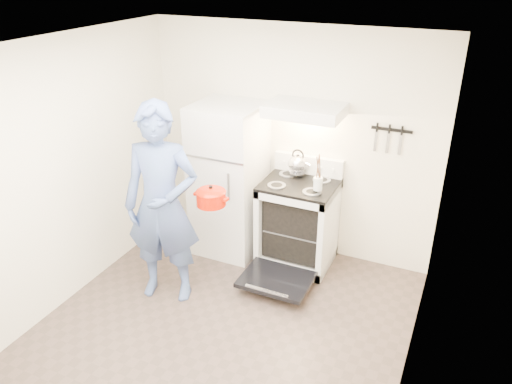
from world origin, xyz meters
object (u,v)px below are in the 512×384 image
tea_kettle (298,163)px  dutch_oven (211,198)px  refrigerator (229,180)px  stove_body (298,224)px  person (162,205)px

tea_kettle → dutch_oven: bearing=-116.1°
refrigerator → stove_body: (0.81, 0.02, -0.39)m
stove_body → person: (-0.97, -1.07, 0.53)m
refrigerator → dutch_oven: refrigerator is taller
person → refrigerator: bearing=65.9°
stove_body → tea_kettle: tea_kettle is taller
stove_body → tea_kettle: 0.67m
refrigerator → stove_body: 0.90m
stove_body → tea_kettle: bearing=117.1°
stove_body → dutch_oven: bearing=-125.0°
refrigerator → tea_kettle: 0.79m
refrigerator → dutch_oven: (0.23, -0.81, 0.18)m
dutch_oven → refrigerator: bearing=105.8°
stove_body → dutch_oven: dutch_oven is taller
stove_body → refrigerator: bearing=-178.2°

